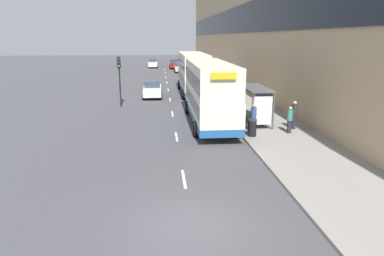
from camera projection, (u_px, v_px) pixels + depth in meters
The scene contains 26 objects.
ground_plane at pixel (192, 226), 11.16m from camera, with size 220.00×220.00×0.00m, color #424247.
pavement at pixel (212, 80), 48.77m from camera, with size 5.00×93.00×0.14m.
terrace_facade at pixel (242, 14), 46.83m from camera, with size 3.10×93.00×17.94m.
lane_mark_0 at pixel (184, 179), 14.86m from camera, with size 0.12×2.00×0.01m.
lane_mark_1 at pixel (176, 137), 21.12m from camera, with size 0.12×2.00×0.01m.
lane_mark_2 at pixel (172, 114), 27.39m from camera, with size 0.12×2.00×0.01m.
lane_mark_3 at pixel (170, 100), 33.65m from camera, with size 0.12×2.00×0.01m.
lane_mark_4 at pixel (168, 90), 39.92m from camera, with size 0.12×2.00×0.01m.
lane_mark_5 at pixel (167, 83), 46.18m from camera, with size 0.12×2.00×0.01m.
lane_mark_6 at pixel (166, 77), 52.45m from camera, with size 0.12×2.00×0.01m.
lane_mark_7 at pixel (165, 73), 58.71m from camera, with size 0.12×2.00×0.01m.
lane_mark_8 at pixel (165, 69), 64.97m from camera, with size 0.12×2.00×0.01m.
bus_shelter at pixel (259, 99), 23.38m from camera, with size 1.60×4.20×2.48m.
double_decker_bus_near at pixel (210, 92), 23.68m from camera, with size 2.85×10.44×4.30m.
double_decker_bus_ahead at pixel (193, 72), 36.58m from camera, with size 2.85×10.94×4.30m.
car_0 at pixel (180, 67), 59.42m from camera, with size 1.95×4.31×1.71m.
car_1 at pixel (175, 64), 66.08m from camera, with size 2.00×4.10×1.83m.
car_2 at pixel (153, 63), 68.48m from camera, with size 1.94×4.44×1.84m.
car_3 at pixel (152, 89), 34.81m from camera, with size 1.97×4.35×1.67m.
pedestrian_at_shelter at pixel (290, 120), 21.22m from camera, with size 0.33×0.33×1.69m.
pedestrian_1 at pixel (253, 118), 21.38m from camera, with size 0.36×0.36×1.82m.
pedestrian_2 at pixel (294, 115), 22.18m from camera, with size 0.37×0.37×1.84m.
pedestrian_3 at pixel (267, 108), 24.87m from camera, with size 0.33×0.33×1.65m.
pedestrian_4 at pixel (242, 105), 26.02m from camera, with size 0.31×0.31×1.59m.
litter_bin at pixel (252, 128), 20.65m from camera, with size 0.55×0.55×1.05m.
traffic_light_far_kerb at pixel (119, 73), 29.36m from camera, with size 0.30×0.32×4.38m.
Camera 1 is at (-0.93, -9.92, 5.97)m, focal length 32.00 mm.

